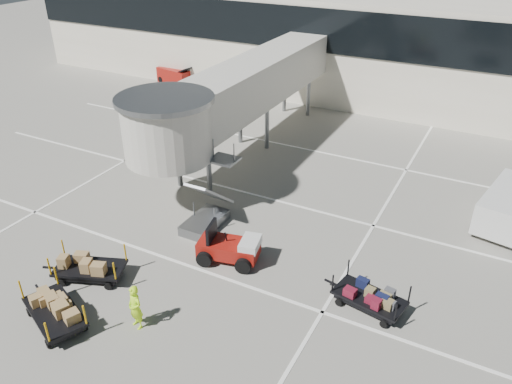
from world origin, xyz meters
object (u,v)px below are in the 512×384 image
minivan (510,203)px  belt_loader (175,76)px  box_cart_near (54,311)px  suitcase_cart (370,298)px  ground_worker (135,307)px  baggage_tug (230,248)px  box_cart_far (90,268)px

minivan → belt_loader: 30.91m
box_cart_near → belt_loader: bearing=140.5°
suitcase_cart → minivan: size_ratio=0.67×
suitcase_cart → box_cart_near: size_ratio=0.94×
ground_worker → minivan: minivan is taller
suitcase_cart → baggage_tug: bearing=-170.7°
suitcase_cart → box_cart_far: (-11.01, -3.72, 0.02)m
suitcase_cart → box_cart_far: size_ratio=0.97×
baggage_tug → belt_loader: bearing=118.6°
baggage_tug → belt_loader: (-18.01, 20.74, 0.02)m
suitcase_cart → ground_worker: size_ratio=1.87×
box_cart_far → belt_loader: size_ratio=0.93×
baggage_tug → minivan: minivan is taller
baggage_tug → belt_loader: baggage_tug is taller
box_cart_far → belt_loader: bearing=97.0°
baggage_tug → box_cart_far: bearing=-152.3°
belt_loader → ground_worker: bearing=-45.3°
box_cart_near → box_cart_far: box_cart_near is taller
suitcase_cart → box_cart_near: 12.06m
box_cart_near → box_cart_far: 2.76m
box_cart_near → belt_loader: (-14.17, 27.26, 0.08)m
suitcase_cart → minivan: minivan is taller
minivan → belt_loader: minivan is taller
box_cart_far → belt_loader: (-13.40, 24.61, 0.17)m
baggage_tug → ground_worker: bearing=-113.2°
box_cart_far → ground_worker: ground_worker is taller
box_cart_far → belt_loader: 28.02m
baggage_tug → belt_loader: 27.46m
box_cart_near → box_cart_far: bearing=129.2°
minivan → ground_worker: bearing=-118.1°
belt_loader → box_cart_near: bearing=-51.1°
baggage_tug → box_cart_near: size_ratio=0.79×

